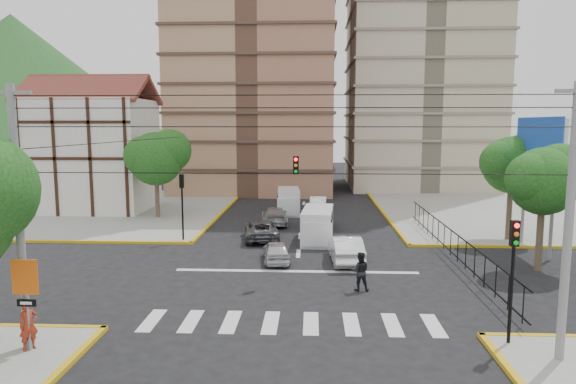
# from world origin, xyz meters

# --- Properties ---
(ground) EXTENTS (160.00, 160.00, 0.00)m
(ground) POSITION_xyz_m (0.00, 0.00, 0.00)
(ground) COLOR black
(ground) RESTS_ON ground
(sidewalk_nw) EXTENTS (26.00, 26.00, 0.15)m
(sidewalk_nw) POSITION_xyz_m (-20.00, 20.00, 0.07)
(sidewalk_nw) COLOR gray
(sidewalk_nw) RESTS_ON ground
(sidewalk_ne) EXTENTS (26.00, 26.00, 0.15)m
(sidewalk_ne) POSITION_xyz_m (20.00, 20.00, 0.07)
(sidewalk_ne) COLOR gray
(sidewalk_ne) RESTS_ON ground
(crosswalk_stripes) EXTENTS (12.00, 2.40, 0.01)m
(crosswalk_stripes) POSITION_xyz_m (0.00, -6.00, 0.01)
(crosswalk_stripes) COLOR silver
(crosswalk_stripes) RESTS_ON ground
(stop_line) EXTENTS (13.00, 0.40, 0.01)m
(stop_line) POSITION_xyz_m (0.00, 1.20, 0.01)
(stop_line) COLOR silver
(stop_line) RESTS_ON ground
(tudor_building) EXTENTS (10.80, 8.05, 12.23)m
(tudor_building) POSITION_xyz_m (-19.00, 20.00, 5.25)
(tudor_building) COLOR silver
(tudor_building) RESTS_ON ground
(distant_hill) EXTENTS (70.00, 70.00, 28.00)m
(distant_hill) POSITION_xyz_m (-55.00, 70.00, 14.00)
(distant_hill) COLOR #1B511F
(distant_hill) RESTS_ON ground
(park_fence) EXTENTS (0.10, 22.50, 1.66)m
(park_fence) POSITION_xyz_m (9.00, 4.50, 0.00)
(park_fence) COLOR black
(park_fence) RESTS_ON ground
(billboard) EXTENTS (0.36, 6.20, 8.10)m
(billboard) POSITION_xyz_m (14.45, 6.00, 6.00)
(billboard) COLOR slate
(billboard) RESTS_ON ground
(tree_park_a) EXTENTS (4.41, 3.60, 6.83)m
(tree_park_a) POSITION_xyz_m (13.08, 2.01, 5.01)
(tree_park_a) COLOR #473828
(tree_park_a) RESTS_ON ground
(tree_park_c) EXTENTS (4.65, 3.80, 7.25)m
(tree_park_c) POSITION_xyz_m (14.09, 9.01, 5.34)
(tree_park_c) COLOR #473828
(tree_park_c) RESTS_ON ground
(tree_tudor) EXTENTS (5.39, 4.40, 7.43)m
(tree_tudor) POSITION_xyz_m (-11.90, 16.01, 5.22)
(tree_tudor) COLOR #473828
(tree_tudor) RESTS_ON ground
(traffic_light_se) EXTENTS (0.28, 0.22, 4.40)m
(traffic_light_se) POSITION_xyz_m (7.80, -7.80, 3.11)
(traffic_light_se) COLOR black
(traffic_light_se) RESTS_ON ground
(traffic_light_nw) EXTENTS (0.28, 0.22, 4.40)m
(traffic_light_nw) POSITION_xyz_m (-7.80, 7.80, 3.11)
(traffic_light_nw) COLOR black
(traffic_light_nw) RESTS_ON ground
(traffic_light_hanging) EXTENTS (18.00, 9.12, 0.92)m
(traffic_light_hanging) POSITION_xyz_m (0.00, -2.04, 5.90)
(traffic_light_hanging) COLOR black
(traffic_light_hanging) RESTS_ON ground
(utility_pole_sw) EXTENTS (1.40, 0.28, 9.00)m
(utility_pole_sw) POSITION_xyz_m (-9.00, -9.00, 4.77)
(utility_pole_sw) COLOR slate
(utility_pole_sw) RESTS_ON ground
(utility_pole_se) EXTENTS (1.40, 0.28, 9.00)m
(utility_pole_se) POSITION_xyz_m (9.00, -9.00, 4.77)
(utility_pole_se) COLOR slate
(utility_pole_se) RESTS_ON ground
(district_sign) EXTENTS (0.90, 0.12, 3.20)m
(district_sign) POSITION_xyz_m (-8.80, -9.24, 2.45)
(district_sign) COLOR slate
(district_sign) RESTS_ON ground
(van_right_lane) EXTENTS (2.25, 5.01, 2.20)m
(van_right_lane) POSITION_xyz_m (1.20, 8.18, 1.07)
(van_right_lane) COLOR silver
(van_right_lane) RESTS_ON ground
(van_left_lane) EXTENTS (2.15, 4.85, 2.14)m
(van_left_lane) POSITION_xyz_m (-1.25, 19.03, 1.04)
(van_left_lane) COLOR silver
(van_left_lane) RESTS_ON ground
(car_silver_front_left) EXTENTS (1.93, 3.77, 1.23)m
(car_silver_front_left) POSITION_xyz_m (-1.21, 3.09, 0.61)
(car_silver_front_left) COLOR silver
(car_silver_front_left) RESTS_ON ground
(car_white_front_right) EXTENTS (1.93, 4.78, 1.54)m
(car_white_front_right) POSITION_xyz_m (2.75, 3.22, 0.77)
(car_white_front_right) COLOR white
(car_white_front_right) RESTS_ON ground
(car_grey_mid_left) EXTENTS (2.89, 5.14, 1.36)m
(car_grey_mid_left) POSITION_xyz_m (-2.63, 8.79, 0.68)
(car_grey_mid_left) COLOR #55575C
(car_grey_mid_left) RESTS_ON ground
(car_silver_rear_left) EXTENTS (2.44, 4.92, 1.37)m
(car_silver_rear_left) POSITION_xyz_m (-2.11, 14.10, 0.69)
(car_silver_rear_left) COLOR #A5A5A9
(car_silver_rear_left) RESTS_ON ground
(car_darkgrey_mid_right) EXTENTS (2.03, 4.58, 1.53)m
(car_darkgrey_mid_right) POSITION_xyz_m (1.37, 13.59, 0.76)
(car_darkgrey_mid_right) COLOR #28282A
(car_darkgrey_mid_right) RESTS_ON ground
(car_white_rear_right) EXTENTS (1.58, 4.23, 1.38)m
(car_white_rear_right) POSITION_xyz_m (1.37, 20.66, 0.69)
(car_white_rear_right) COLOR white
(car_white_rear_right) RESTS_ON ground
(pedestrian_sw_corner) EXTENTS (0.71, 0.75, 1.72)m
(pedestrian_sw_corner) POSITION_xyz_m (-8.85, -9.14, 1.01)
(pedestrian_sw_corner) COLOR #A02F18
(pedestrian_sw_corner) RESTS_ON sidewalk_sw
(pedestrian_crosswalk) EXTENTS (0.92, 0.72, 1.86)m
(pedestrian_crosswalk) POSITION_xyz_m (3.10, -1.82, 0.93)
(pedestrian_crosswalk) COLOR black
(pedestrian_crosswalk) RESTS_ON ground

